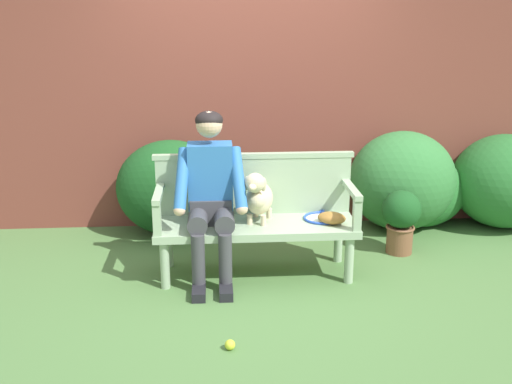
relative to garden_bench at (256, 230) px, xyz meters
name	(u,v)px	position (x,y,z in m)	size (l,w,h in m)	color
ground_plane	(256,274)	(0.00, 0.00, -0.38)	(40.00, 40.00, 0.00)	#4C753D
brick_garden_fence	(246,113)	(0.00, 1.35, 0.69)	(8.00, 0.30, 2.13)	brown
hedge_bush_mid_left	(402,181)	(1.45, 0.97, 0.10)	(1.01, 0.86, 0.94)	#337538
hedge_bush_far_left	(505,181)	(2.46, 0.97, 0.07)	(0.99, 0.96, 0.90)	#286B2D
hedge_bush_mid_right	(171,188)	(-0.72, 0.97, 0.07)	(1.00, 0.70, 0.89)	#194C1E
hedge_bush_far_right	(424,193)	(1.69, 1.01, -0.04)	(0.82, 0.52, 0.68)	#286B2D
garden_bench	(256,230)	(0.00, 0.00, 0.00)	(1.56, 0.54, 0.43)	#9EB793
bench_backrest	(254,183)	(0.00, 0.24, 0.31)	(1.60, 0.06, 0.50)	#9EB793
bench_armrest_left_end	(158,203)	(-0.74, -0.09, 0.26)	(0.06, 0.54, 0.28)	#9EB793
bench_armrest_right_end	(354,199)	(0.74, -0.09, 0.26)	(0.06, 0.54, 0.28)	#9EB793
person_seated	(211,191)	(-0.35, -0.02, 0.33)	(0.56, 0.67, 1.30)	black
dog_on_bench	(258,196)	(0.02, 0.01, 0.27)	(0.29, 0.42, 0.42)	beige
tennis_racket	(322,217)	(0.53, 0.07, 0.07)	(0.34, 0.58, 0.03)	blue
baseball_glove	(332,218)	(0.58, -0.06, 0.10)	(0.22, 0.17, 0.09)	#9E6B2D
tennis_ball	(230,345)	(-0.24, -1.12, -0.34)	(0.07, 0.07, 0.07)	#CCDB33
potted_plant	(401,217)	(1.27, 0.36, -0.05)	(0.33, 0.33, 0.56)	brown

